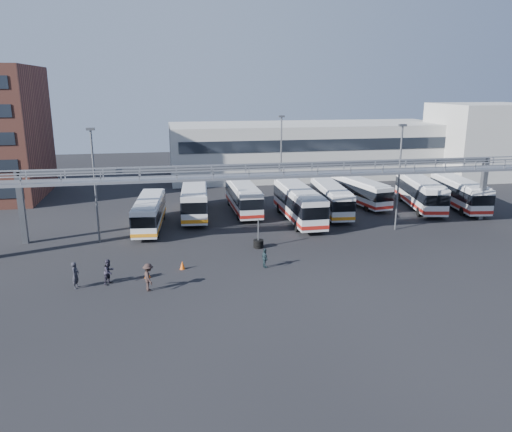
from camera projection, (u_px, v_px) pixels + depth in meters
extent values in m
plane|color=black|center=(295.00, 261.00, 40.08)|extent=(140.00, 140.00, 0.00)
cube|color=gray|center=(281.00, 176.00, 43.28)|extent=(50.00, 1.80, 0.22)
cube|color=gray|center=(284.00, 166.00, 42.23)|extent=(50.00, 0.10, 0.10)
cube|color=gray|center=(279.00, 163.00, 43.84)|extent=(50.00, 0.10, 0.10)
cube|color=#4C4F54|center=(272.00, 166.00, 47.03)|extent=(45.00, 0.50, 0.35)
cube|color=#9E9E99|center=(307.00, 150.00, 77.30)|extent=(42.00, 14.00, 8.00)
cube|color=#B2B2AD|center=(484.00, 141.00, 75.79)|extent=(14.00, 12.00, 11.00)
cylinder|color=#4C4F54|center=(95.00, 188.00, 43.59)|extent=(0.18, 0.18, 10.00)
cube|color=#4C4F54|center=(90.00, 129.00, 42.29)|extent=(0.70, 0.35, 0.22)
cylinder|color=#4C4F54|center=(399.00, 179.00, 47.57)|extent=(0.18, 0.18, 10.00)
cube|color=#4C4F54|center=(403.00, 125.00, 46.27)|extent=(0.70, 0.35, 0.22)
cylinder|color=#4C4F54|center=(281.00, 159.00, 60.42)|extent=(0.18, 0.18, 10.00)
cube|color=#4C4F54|center=(282.00, 116.00, 59.12)|extent=(0.70, 0.35, 0.22)
cube|color=silver|center=(149.00, 212.00, 48.80)|extent=(3.15, 10.23, 2.52)
cube|color=black|center=(149.00, 209.00, 48.73)|extent=(3.21, 10.29, 1.01)
cube|color=orange|center=(150.00, 221.00, 49.03)|extent=(3.20, 10.28, 0.32)
cube|color=silver|center=(149.00, 199.00, 48.46)|extent=(2.83, 9.20, 0.15)
cylinder|color=black|center=(135.00, 234.00, 45.92)|extent=(0.35, 0.94, 0.92)
cylinder|color=black|center=(158.00, 233.00, 46.11)|extent=(0.35, 0.94, 0.92)
cylinder|color=black|center=(143.00, 216.00, 52.12)|extent=(0.35, 0.94, 0.92)
cylinder|color=black|center=(163.00, 215.00, 52.31)|extent=(0.35, 0.94, 0.92)
cube|color=silver|center=(195.00, 199.00, 53.49)|extent=(3.44, 11.43, 2.82)
cube|color=black|center=(195.00, 196.00, 53.40)|extent=(3.50, 11.50, 1.13)
cube|color=orange|center=(195.00, 208.00, 53.74)|extent=(3.49, 11.49, 0.36)
cube|color=silver|center=(194.00, 185.00, 53.11)|extent=(3.09, 10.29, 0.16)
cylinder|color=black|center=(183.00, 220.00, 50.25)|extent=(0.39, 1.05, 1.02)
cylinder|color=black|center=(206.00, 220.00, 50.49)|extent=(0.39, 1.05, 1.02)
cylinder|color=black|center=(186.00, 204.00, 57.19)|extent=(0.39, 1.05, 1.02)
cylinder|color=black|center=(206.00, 203.00, 57.42)|extent=(0.39, 1.05, 1.02)
cube|color=silver|center=(243.00, 197.00, 55.09)|extent=(2.55, 10.66, 2.66)
cube|color=black|center=(243.00, 194.00, 55.01)|extent=(2.61, 10.72, 1.06)
cube|color=#A31A14|center=(243.00, 205.00, 55.33)|extent=(2.60, 10.71, 0.34)
cube|color=silver|center=(243.00, 184.00, 54.73)|extent=(2.29, 9.59, 0.15)
cylinder|color=black|center=(239.00, 216.00, 51.98)|extent=(0.30, 0.97, 0.97)
cylinder|color=black|center=(259.00, 215.00, 52.39)|extent=(0.30, 0.97, 0.97)
cylinder|color=black|center=(229.00, 201.00, 58.44)|extent=(0.30, 0.97, 0.97)
cylinder|color=black|center=(247.00, 201.00, 58.84)|extent=(0.30, 0.97, 0.97)
cube|color=silver|center=(299.00, 203.00, 51.39)|extent=(2.71, 11.55, 2.88)
cube|color=black|center=(299.00, 200.00, 51.31)|extent=(2.77, 11.61, 1.15)
cube|color=#A31A14|center=(299.00, 213.00, 51.65)|extent=(2.76, 11.60, 0.37)
cube|color=silver|center=(299.00, 189.00, 51.00)|extent=(2.44, 10.39, 0.17)
cylinder|color=black|center=(297.00, 226.00, 48.03)|extent=(0.32, 1.05, 1.05)
cylinder|color=black|center=(321.00, 225.00, 48.47)|extent=(0.32, 1.05, 1.05)
cylinder|color=black|center=(279.00, 208.00, 55.03)|extent=(0.32, 1.05, 1.05)
cylinder|color=black|center=(300.00, 207.00, 55.47)|extent=(0.32, 1.05, 1.05)
cube|color=silver|center=(331.00, 198.00, 54.43)|extent=(3.19, 10.56, 2.60)
cube|color=black|center=(331.00, 196.00, 54.36)|extent=(3.26, 10.63, 1.04)
cube|color=orange|center=(331.00, 206.00, 54.67)|extent=(3.25, 10.62, 0.33)
cube|color=silver|center=(332.00, 186.00, 54.08)|extent=(2.87, 9.51, 0.15)
cylinder|color=black|center=(328.00, 217.00, 51.45)|extent=(0.36, 0.97, 0.95)
cylinder|color=black|center=(349.00, 217.00, 51.66)|extent=(0.36, 0.97, 0.95)
cylinder|color=black|center=(315.00, 203.00, 57.85)|extent=(0.36, 0.97, 0.95)
cylinder|color=black|center=(332.00, 202.00, 58.06)|extent=(0.36, 0.97, 0.95)
cube|color=silver|center=(360.00, 191.00, 58.53)|extent=(3.99, 10.22, 2.50)
cube|color=black|center=(360.00, 189.00, 58.45)|extent=(4.06, 10.29, 1.00)
cube|color=#A31A14|center=(360.00, 198.00, 58.75)|extent=(4.05, 10.28, 0.32)
cube|color=silver|center=(361.00, 180.00, 58.19)|extent=(3.59, 9.20, 0.15)
cylinder|color=black|center=(367.00, 208.00, 55.60)|extent=(0.43, 0.94, 0.91)
cylinder|color=black|center=(382.00, 206.00, 56.29)|extent=(0.43, 0.94, 0.91)
cylinder|color=black|center=(338.00, 196.00, 61.38)|extent=(0.43, 0.94, 0.91)
cylinder|color=black|center=(353.00, 195.00, 62.07)|extent=(0.43, 0.94, 0.91)
cube|color=silver|center=(420.00, 192.00, 56.75)|extent=(4.56, 11.49, 2.80)
cube|color=black|center=(420.00, 190.00, 56.66)|extent=(4.63, 11.56, 1.12)
cube|color=#A31A14|center=(419.00, 201.00, 57.00)|extent=(4.62, 11.54, 0.36)
cube|color=silver|center=(421.00, 180.00, 56.37)|extent=(4.10, 10.34, 0.16)
cylinder|color=black|center=(419.00, 212.00, 53.62)|extent=(0.49, 1.06, 1.02)
cylinder|color=black|center=(440.00, 212.00, 53.62)|extent=(0.49, 1.06, 1.02)
cylinder|color=black|center=(400.00, 197.00, 60.56)|extent=(0.49, 1.06, 1.02)
cylinder|color=black|center=(419.00, 197.00, 60.56)|extent=(0.49, 1.06, 1.02)
cube|color=silver|center=(459.00, 193.00, 56.85)|extent=(3.80, 11.04, 2.70)
cube|color=black|center=(460.00, 190.00, 56.77)|extent=(3.86, 11.11, 1.08)
cube|color=#A31A14|center=(458.00, 201.00, 57.10)|extent=(3.85, 11.10, 0.34)
cube|color=silver|center=(461.00, 180.00, 56.49)|extent=(3.42, 9.94, 0.16)
cylinder|color=black|center=(463.00, 211.00, 53.78)|extent=(0.42, 1.01, 0.98)
cylinder|color=black|center=(482.00, 211.00, 53.91)|extent=(0.42, 1.01, 0.98)
cylinder|color=black|center=(436.00, 197.00, 60.47)|extent=(0.42, 1.01, 0.98)
cylinder|color=black|center=(454.00, 197.00, 60.59)|extent=(0.42, 1.01, 0.98)
imported|color=#212129|center=(76.00, 275.00, 34.57)|extent=(0.60, 0.78, 1.91)
imported|color=#252230|center=(109.00, 272.00, 35.31)|extent=(1.08, 1.13, 1.83)
imported|color=black|center=(148.00, 277.00, 34.14)|extent=(1.03, 1.41, 1.95)
imported|color=#1C2C32|center=(265.00, 258.00, 38.48)|extent=(0.55, 0.96, 1.55)
cone|color=#D54E0B|center=(147.00, 273.00, 36.57)|extent=(0.56, 0.56, 0.70)
cone|color=#D54E0B|center=(182.00, 265.00, 38.30)|extent=(0.52, 0.52, 0.65)
cylinder|color=black|center=(258.00, 246.00, 43.40)|extent=(0.88, 0.88, 0.21)
cylinder|color=black|center=(258.00, 244.00, 43.34)|extent=(0.88, 0.88, 0.21)
cylinder|color=black|center=(258.00, 241.00, 43.28)|extent=(0.88, 0.88, 0.21)
cylinder|color=#4C4F54|center=(258.00, 234.00, 43.11)|extent=(0.13, 0.13, 2.52)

